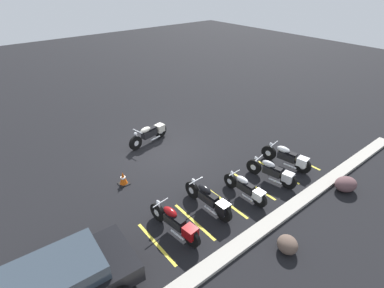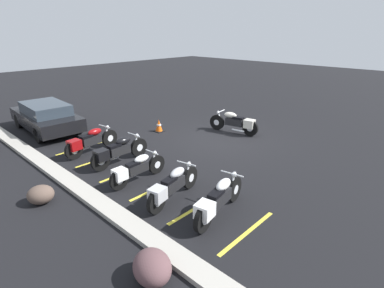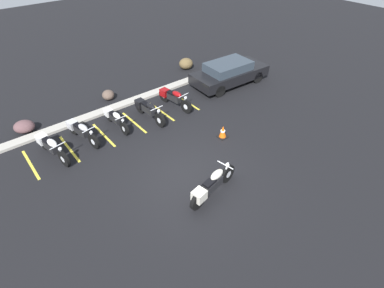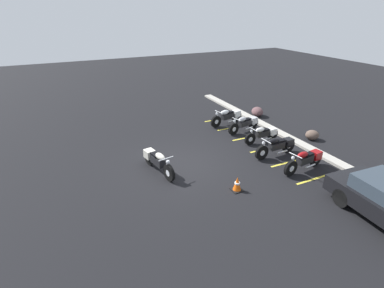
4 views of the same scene
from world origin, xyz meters
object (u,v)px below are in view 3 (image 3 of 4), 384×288
parked_bike_1 (81,131)px  landscape_rock_1 (24,127)px  parked_bike_2 (115,118)px  landscape_rock_0 (108,95)px  motorcycle_cream_featured (211,185)px  traffic_cone (223,132)px  parked_bike_3 (148,109)px  landscape_rock_2 (186,64)px  parked_bike_4 (173,97)px  car_black (229,72)px  parked_bike_0 (51,146)px

parked_bike_1 → landscape_rock_1: size_ratio=2.50×
parked_bike_2 → landscape_rock_0: parked_bike_2 is taller
motorcycle_cream_featured → traffic_cone: (2.62, 2.17, -0.22)m
parked_bike_3 → landscape_rock_2: bearing=121.7°
parked_bike_3 → parked_bike_4: parked_bike_3 is taller
landscape_rock_1 → traffic_cone: (6.42, -5.69, -0.02)m
landscape_rock_0 → landscape_rock_1: (-4.14, -0.34, 0.03)m
traffic_cone → motorcycle_cream_featured: bearing=-140.4°
motorcycle_cream_featured → parked_bike_1: bearing=99.7°
traffic_cone → car_black: bearing=42.5°
parked_bike_2 → parked_bike_4: bearing=84.8°
parked_bike_0 → traffic_cone: parked_bike_0 is taller
parked_bike_1 → parked_bike_2: parked_bike_1 is taller
car_black → landscape_rock_1: 10.39m
motorcycle_cream_featured → parked_bike_2: 5.80m
parked_bike_1 → traffic_cone: 5.93m
car_black → landscape_rock_2: car_black is taller
landscape_rock_0 → landscape_rock_1: bearing=-175.4°
parked_bike_2 → landscape_rock_1: 3.89m
motorcycle_cream_featured → parked_bike_3: bearing=69.6°
landscape_rock_1 → landscape_rock_2: (9.54, 0.78, 0.04)m
parked_bike_3 → car_black: size_ratio=0.51×
parked_bike_3 → traffic_cone: size_ratio=4.05×
car_black → landscape_rock_1: bearing=170.5°
landscape_rock_0 → landscape_rock_2: (5.40, 0.44, 0.08)m
landscape_rock_0 → landscape_rock_2: bearing=4.7°
parked_bike_2 → landscape_rock_1: parked_bike_2 is taller
parked_bike_1 → landscape_rock_1: 2.71m
parked_bike_2 → landscape_rock_2: (6.27, 2.87, -0.10)m
landscape_rock_1 → motorcycle_cream_featured: bearing=-64.2°
motorcycle_cream_featured → landscape_rock_1: size_ratio=2.67×
parked_bike_0 → parked_bike_2: size_ratio=1.11×
motorcycle_cream_featured → car_black: (6.32, 5.56, 0.20)m
parked_bike_4 → landscape_rock_1: (-6.33, 2.29, -0.19)m
parked_bike_0 → parked_bike_1: (1.33, 0.27, -0.02)m
motorcycle_cream_featured → landscape_rock_2: bearing=46.2°
parked_bike_3 → parked_bike_0: bearing=-93.7°
parked_bike_3 → traffic_cone: bearing=24.5°
parked_bike_2 → parked_bike_0: bearing=-86.0°
landscape_rock_0 → motorcycle_cream_featured: bearing=-92.4°
parked_bike_1 → car_black: car_black is taller
parked_bike_4 → traffic_cone: size_ratio=4.01×
parked_bike_0 → landscape_rock_0: (3.76, 2.69, -0.22)m
parked_bike_3 → car_black: 5.35m
landscape_rock_2 → parked_bike_2: bearing=-155.4°
parked_bike_0 → parked_bike_3: bearing=78.6°
motorcycle_cream_featured → car_black: size_ratio=0.52×
landscape_rock_1 → landscape_rock_2: 9.57m
parked_bike_1 → landscape_rock_2: bearing=99.2°
parked_bike_0 → landscape_rock_2: size_ratio=2.65×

